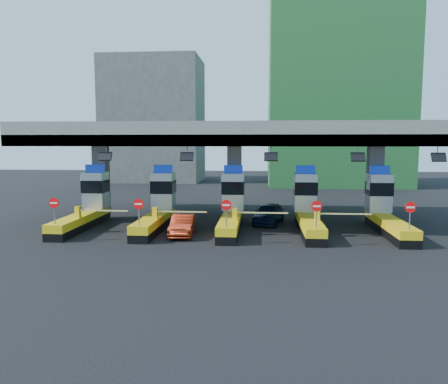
{
  "coord_description": "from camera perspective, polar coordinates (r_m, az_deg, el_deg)",
  "views": [
    {
      "loc": [
        1.9,
        -28.7,
        5.73
      ],
      "look_at": [
        -0.51,
        0.0,
        2.46
      ],
      "focal_mm": 35.0,
      "sensor_mm": 36.0,
      "label": 1
    }
  ],
  "objects": [
    {
      "name": "toll_lane_center",
      "position": [
        29.36,
        1.04,
        -2.01
      ],
      "size": [
        4.43,
        8.0,
        4.16
      ],
      "color": "black",
      "rests_on": "ground"
    },
    {
      "name": "bg_building_scaffold",
      "position": [
        62.09,
        14.55,
        13.94
      ],
      "size": [
        18.0,
        12.0,
        28.0
      ],
      "primitive_type": "cube",
      "color": "#1E5926",
      "rests_on": "ground"
    },
    {
      "name": "van",
      "position": [
        31.13,
        5.87,
        -2.8
      ],
      "size": [
        2.6,
        4.55,
        1.46
      ],
      "primitive_type": "imported",
      "rotation": [
        0.0,
        0.0,
        -0.22
      ],
      "color": "black",
      "rests_on": "ground"
    },
    {
      "name": "toll_canopy",
      "position": [
        31.63,
        1.37,
        7.21
      ],
      "size": [
        28.0,
        12.09,
        7.0
      ],
      "color": "slate",
      "rests_on": "ground"
    },
    {
      "name": "red_car",
      "position": [
        27.26,
        -5.39,
        -4.32
      ],
      "size": [
        1.55,
        3.92,
        1.27
      ],
      "primitive_type": "imported",
      "rotation": [
        0.0,
        0.0,
        0.06
      ],
      "color": "maroon",
      "rests_on": "ground"
    },
    {
      "name": "bg_building_concrete",
      "position": [
        66.7,
        -9.12,
        9.21
      ],
      "size": [
        14.0,
        10.0,
        18.0
      ],
      "primitive_type": "cube",
      "color": "#4C4C49",
      "rests_on": "ground"
    },
    {
      "name": "toll_lane_left",
      "position": [
        30.1,
        -8.5,
        -1.87
      ],
      "size": [
        4.43,
        8.0,
        4.16
      ],
      "color": "black",
      "rests_on": "ground"
    },
    {
      "name": "toll_lane_far_right",
      "position": [
        30.4,
        20.22,
        -2.12
      ],
      "size": [
        4.43,
        8.0,
        4.16
      ],
      "color": "black",
      "rests_on": "ground"
    },
    {
      "name": "toll_lane_far_left",
      "position": [
        31.62,
        -17.36,
        -1.69
      ],
      "size": [
        4.43,
        8.0,
        4.16
      ],
      "color": "black",
      "rests_on": "ground"
    },
    {
      "name": "toll_lane_right",
      "position": [
        29.46,
        10.8,
        -2.09
      ],
      "size": [
        4.43,
        8.0,
        4.16
      ],
      "color": "black",
      "rests_on": "ground"
    },
    {
      "name": "ground",
      "position": [
        29.33,
        1.0,
        -4.79
      ],
      "size": [
        120.0,
        120.0,
        0.0
      ],
      "primitive_type": "plane",
      "color": "black",
      "rests_on": "ground"
    }
  ]
}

